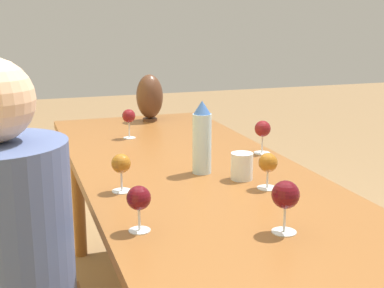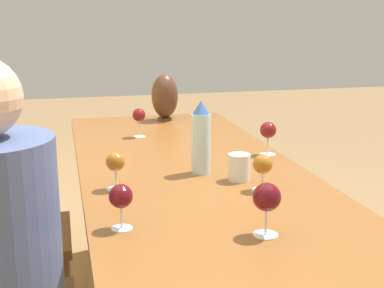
{
  "view_description": "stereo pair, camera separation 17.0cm",
  "coord_description": "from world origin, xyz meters",
  "px_view_note": "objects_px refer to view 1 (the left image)",
  "views": [
    {
      "loc": [
        -1.87,
        0.63,
        1.36
      ],
      "look_at": [
        -0.0,
        0.0,
        0.87
      ],
      "focal_mm": 50.0,
      "sensor_mm": 36.0,
      "label": 1
    },
    {
      "loc": [
        -1.92,
        0.47,
        1.36
      ],
      "look_at": [
        -0.0,
        0.0,
        0.87
      ],
      "focal_mm": 50.0,
      "sensor_mm": 36.0,
      "label": 2
    }
  ],
  "objects_px": {
    "wine_glass_5": "(129,117)",
    "water_bottle": "(202,138)",
    "vase": "(150,97)",
    "wine_glass_4": "(121,165)",
    "wine_glass_2": "(139,199)",
    "wine_glass_0": "(268,164)",
    "wine_glass_1": "(263,130)",
    "person_near": "(12,265)",
    "water_tumbler": "(242,166)",
    "wine_glass_3": "(285,196)"
  },
  "relations": [
    {
      "from": "water_bottle",
      "to": "wine_glass_5",
      "type": "height_order",
      "value": "water_bottle"
    },
    {
      "from": "water_bottle",
      "to": "wine_glass_0",
      "type": "relative_size",
      "value": 2.19
    },
    {
      "from": "vase",
      "to": "person_near",
      "type": "height_order",
      "value": "person_near"
    },
    {
      "from": "vase",
      "to": "wine_glass_2",
      "type": "height_order",
      "value": "vase"
    },
    {
      "from": "water_bottle",
      "to": "wine_glass_2",
      "type": "distance_m",
      "value": 0.58
    },
    {
      "from": "wine_glass_2",
      "to": "wine_glass_5",
      "type": "bearing_deg",
      "value": -10.85
    },
    {
      "from": "wine_glass_5",
      "to": "person_near",
      "type": "xyz_separation_m",
      "value": [
        -0.98,
        0.55,
        -0.21
      ]
    },
    {
      "from": "wine_glass_5",
      "to": "person_near",
      "type": "bearing_deg",
      "value": 150.4
    },
    {
      "from": "water_tumbler",
      "to": "person_near",
      "type": "bearing_deg",
      "value": 104.51
    },
    {
      "from": "wine_glass_0",
      "to": "wine_glass_5",
      "type": "height_order",
      "value": "wine_glass_5"
    },
    {
      "from": "water_bottle",
      "to": "wine_glass_5",
      "type": "bearing_deg",
      "value": 11.88
    },
    {
      "from": "water_bottle",
      "to": "wine_glass_3",
      "type": "distance_m",
      "value": 0.6
    },
    {
      "from": "wine_glass_0",
      "to": "wine_glass_4",
      "type": "distance_m",
      "value": 0.5
    },
    {
      "from": "wine_glass_5",
      "to": "wine_glass_1",
      "type": "bearing_deg",
      "value": -134.0
    },
    {
      "from": "wine_glass_0",
      "to": "wine_glass_1",
      "type": "distance_m",
      "value": 0.47
    },
    {
      "from": "wine_glass_1",
      "to": "wine_glass_0",
      "type": "bearing_deg",
      "value": 156.15
    },
    {
      "from": "vase",
      "to": "wine_glass_3",
      "type": "height_order",
      "value": "vase"
    },
    {
      "from": "wine_glass_1",
      "to": "person_near",
      "type": "relative_size",
      "value": 0.11
    },
    {
      "from": "person_near",
      "to": "wine_glass_5",
      "type": "bearing_deg",
      "value": -29.6
    },
    {
      "from": "vase",
      "to": "wine_glass_0",
      "type": "xyz_separation_m",
      "value": [
        -1.27,
        -0.09,
        -0.05
      ]
    },
    {
      "from": "wine_glass_3",
      "to": "wine_glass_4",
      "type": "distance_m",
      "value": 0.6
    },
    {
      "from": "water_tumbler",
      "to": "person_near",
      "type": "relative_size",
      "value": 0.08
    },
    {
      "from": "wine_glass_5",
      "to": "water_bottle",
      "type": "bearing_deg",
      "value": -168.12
    },
    {
      "from": "wine_glass_0",
      "to": "wine_glass_5",
      "type": "bearing_deg",
      "value": 17.76
    },
    {
      "from": "vase",
      "to": "wine_glass_0",
      "type": "bearing_deg",
      "value": -176.14
    },
    {
      "from": "wine_glass_2",
      "to": "wine_glass_4",
      "type": "height_order",
      "value": "same"
    },
    {
      "from": "water_bottle",
      "to": "person_near",
      "type": "bearing_deg",
      "value": 115.39
    },
    {
      "from": "wine_glass_4",
      "to": "wine_glass_0",
      "type": "bearing_deg",
      "value": -105.01
    },
    {
      "from": "wine_glass_2",
      "to": "wine_glass_4",
      "type": "bearing_deg",
      "value": -3.52
    },
    {
      "from": "water_bottle",
      "to": "person_near",
      "type": "height_order",
      "value": "person_near"
    },
    {
      "from": "wine_glass_0",
      "to": "wine_glass_4",
      "type": "relative_size",
      "value": 0.96
    },
    {
      "from": "water_bottle",
      "to": "vase",
      "type": "bearing_deg",
      "value": -3.55
    },
    {
      "from": "water_bottle",
      "to": "wine_glass_5",
      "type": "distance_m",
      "value": 0.66
    },
    {
      "from": "water_bottle",
      "to": "wine_glass_1",
      "type": "distance_m",
      "value": 0.39
    },
    {
      "from": "wine_glass_1",
      "to": "water_tumbler",
      "type": "bearing_deg",
      "value": 143.07
    },
    {
      "from": "wine_glass_4",
      "to": "vase",
      "type": "bearing_deg",
      "value": -18.88
    },
    {
      "from": "water_bottle",
      "to": "wine_glass_5",
      "type": "relative_size",
      "value": 1.96
    },
    {
      "from": "vase",
      "to": "wine_glass_5",
      "type": "distance_m",
      "value": 0.43
    },
    {
      "from": "water_tumbler",
      "to": "person_near",
      "type": "xyz_separation_m",
      "value": [
        -0.21,
        0.8,
        -0.16
      ]
    },
    {
      "from": "water_tumbler",
      "to": "wine_glass_4",
      "type": "relative_size",
      "value": 0.74
    },
    {
      "from": "water_tumbler",
      "to": "wine_glass_1",
      "type": "bearing_deg",
      "value": -36.93
    },
    {
      "from": "vase",
      "to": "wine_glass_2",
      "type": "xyz_separation_m",
      "value": [
        -1.49,
        0.41,
        -0.04
      ]
    },
    {
      "from": "wine_glass_0",
      "to": "wine_glass_2",
      "type": "height_order",
      "value": "wine_glass_2"
    },
    {
      "from": "vase",
      "to": "wine_glass_4",
      "type": "bearing_deg",
      "value": 161.12
    },
    {
      "from": "water_tumbler",
      "to": "wine_glass_2",
      "type": "xyz_separation_m",
      "value": [
        -0.34,
        0.46,
        0.04
      ]
    },
    {
      "from": "vase",
      "to": "wine_glass_5",
      "type": "bearing_deg",
      "value": 152.28
    },
    {
      "from": "water_bottle",
      "to": "wine_glass_2",
      "type": "relative_size",
      "value": 2.11
    },
    {
      "from": "water_bottle",
      "to": "wine_glass_3",
      "type": "height_order",
      "value": "water_bottle"
    },
    {
      "from": "vase",
      "to": "wine_glass_5",
      "type": "relative_size",
      "value": 1.84
    },
    {
      "from": "water_bottle",
      "to": "person_near",
      "type": "distance_m",
      "value": 0.8
    }
  ]
}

